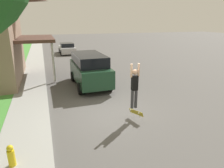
{
  "coord_description": "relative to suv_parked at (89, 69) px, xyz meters",
  "views": [
    {
      "loc": [
        -2.7,
        -7.89,
        4.07
      ],
      "look_at": [
        0.32,
        0.82,
        1.16
      ],
      "focal_mm": 32.0,
      "sensor_mm": 36.0,
      "label": 1
    }
  ],
  "objects": [
    {
      "name": "car_down_street",
      "position": [
        0.28,
        14.38,
        -0.47
      ],
      "size": [
        1.94,
        4.02,
        1.38
      ],
      "color": "#B7B7BC",
      "rests_on": "ground_plane"
    },
    {
      "name": "skateboard",
      "position": [
        0.77,
        -5.4,
        -0.79
      ],
      "size": [
        0.34,
        0.78,
        0.29
      ],
      "color": "#A89323",
      "rests_on": "ground_plane"
    },
    {
      "name": "fire_hydrant",
      "position": [
        -3.88,
        -6.94,
        -0.71
      ],
      "size": [
        0.2,
        0.2,
        0.67
      ],
      "color": "gold",
      "rests_on": "sidewalk"
    },
    {
      "name": "skateboarder",
      "position": [
        0.71,
        -5.29,
        0.39
      ],
      "size": [
        0.41,
        0.22,
        1.92
      ],
      "color": "#38383D",
      "rests_on": "ground_plane"
    },
    {
      "name": "ground_plane",
      "position": [
        -0.04,
        -4.51,
        -1.13
      ],
      "size": [
        120.0,
        120.0,
        0.0
      ],
      "primitive_type": "plane",
      "color": "#54514F"
    },
    {
      "name": "sidewalk",
      "position": [
        -3.64,
        1.49,
        -1.08
      ],
      "size": [
        1.8,
        80.0,
        0.1
      ],
      "color": "#9E9E99",
      "rests_on": "ground_plane"
    },
    {
      "name": "suv_parked",
      "position": [
        0.0,
        0.0,
        0.0
      ],
      "size": [
        2.05,
        4.59,
        2.08
      ],
      "color": "#193823",
      "rests_on": "ground_plane"
    }
  ]
}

